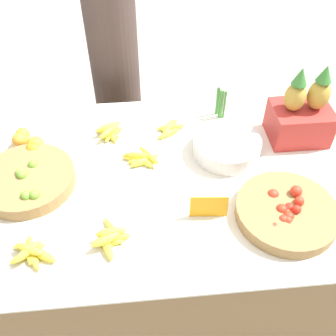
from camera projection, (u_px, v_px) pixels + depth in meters
name	position (u px, v px, depth m)	size (l,w,h in m)	color
ground_plane	(168.00, 259.00, 2.30)	(12.00, 12.00, 0.00)	#A39E93
market_table	(168.00, 222.00, 2.05)	(1.84, 1.18, 0.71)	olive
lime_bowl	(27.00, 180.00, 1.74)	(0.42, 0.42, 0.09)	olive
tomato_basket	(286.00, 212.00, 1.61)	(0.42, 0.42, 0.10)	olive
orange_pile	(29.00, 143.00, 1.90)	(0.16, 0.20, 0.08)	orange
metal_bowl	(227.00, 147.00, 1.88)	(0.32, 0.32, 0.08)	silver
price_sign	(209.00, 207.00, 1.59)	(0.16, 0.02, 0.12)	orange
produce_crate	(301.00, 115.00, 1.90)	(0.28, 0.22, 0.40)	#B22D28
veg_bundle	(220.00, 103.00, 2.06)	(0.05, 0.05, 0.16)	#428438
banana_bunch_back_center	(110.00, 132.00, 1.98)	(0.15, 0.15, 0.06)	yellow
banana_bunch_middle_right	(170.00, 128.00, 2.02)	(0.15, 0.16, 0.04)	yellow
banana_bunch_front_left	(142.00, 159.00, 1.85)	(0.19, 0.14, 0.05)	yellow
banana_bunch_front_right	(109.00, 238.00, 1.53)	(0.16, 0.22, 0.06)	yellow
banana_bunch_front_center	(32.00, 252.00, 1.48)	(0.19, 0.17, 0.06)	yellow
vendor_person	(115.00, 70.00, 2.43)	(0.30, 0.30, 1.53)	#473833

